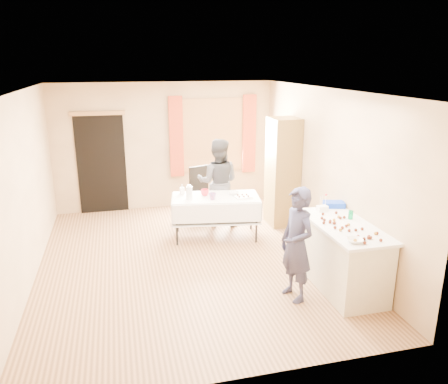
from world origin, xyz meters
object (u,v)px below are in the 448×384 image
object	(u,v)px
cabinet	(282,172)
girl	(297,245)
party_table	(216,213)
woman	(218,182)
counter	(342,256)
chair	(203,203)

from	to	relation	value
cabinet	girl	world-z (taller)	cabinet
party_table	woman	distance (m)	0.76
woman	party_table	bearing A→B (deg)	93.26
girl	counter	bearing A→B (deg)	86.74
counter	girl	size ratio (longest dim) A/B	1.01
cabinet	girl	xyz separation A→B (m)	(-0.83, -2.65, -0.25)
party_table	chair	distance (m)	1.05
counter	chair	world-z (taller)	chair
counter	woman	distance (m)	3.00
girl	woman	distance (m)	2.92
counter	girl	distance (m)	0.80
chair	woman	size ratio (longest dim) A/B	0.62
cabinet	counter	xyz separation A→B (m)	(-0.10, -2.52, -0.55)
cabinet	counter	size ratio (longest dim) A/B	1.33
chair	girl	distance (m)	3.39
party_table	chair	world-z (taller)	chair
counter	chair	distance (m)	3.43
woman	girl	bearing A→B (deg)	117.13
party_table	cabinet	bearing A→B (deg)	24.57
counter	party_table	distance (m)	2.49
cabinet	woman	world-z (taller)	cabinet
counter	party_table	world-z (taller)	counter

